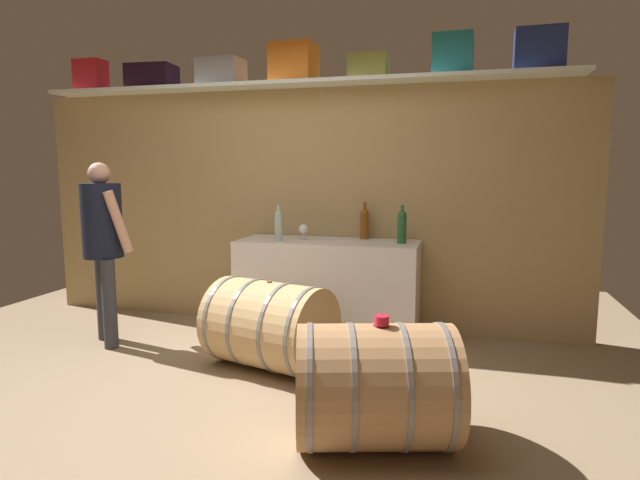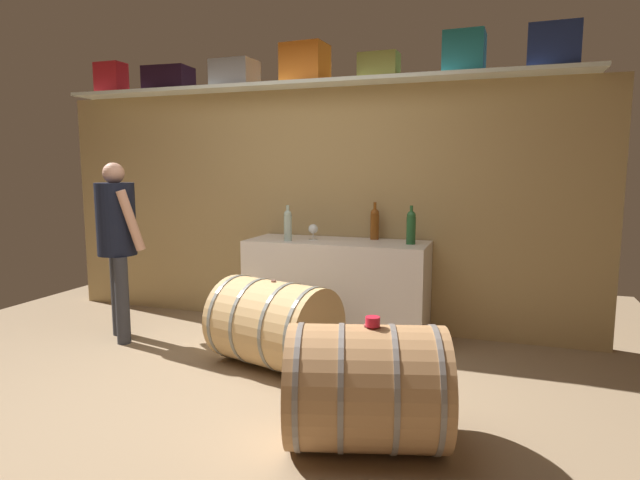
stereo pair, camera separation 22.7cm
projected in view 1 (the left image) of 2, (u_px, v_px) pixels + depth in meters
ground_plane at (231, 386)px, 3.57m from camera, size 6.38×7.29×0.02m
back_wall_panel at (297, 209)px, 4.89m from camera, size 5.18×0.10×2.17m
high_shelf_board at (291, 85)px, 4.60m from camera, size 4.76×0.40×0.03m
toolcase_red at (91, 76)px, 5.10m from camera, size 0.28×0.19×0.30m
toolcase_black at (152, 77)px, 4.94m from camera, size 0.45×0.32×0.22m
toolcase_grey at (221, 72)px, 4.75m from camera, size 0.40×0.30×0.24m
toolcase_orange at (294, 63)px, 4.57m from camera, size 0.40×0.32×0.33m
toolcase_olive at (368, 67)px, 4.41m from camera, size 0.33×0.21×0.21m
toolcase_teal at (453, 55)px, 4.23m from camera, size 0.33×0.29×0.32m
toolcase_navy at (539, 50)px, 4.06m from camera, size 0.38×0.29×0.32m
work_cabinet at (328, 289)px, 4.56m from camera, size 1.55×0.57×0.84m
wine_bottle_amber at (365, 223)px, 4.60m from camera, size 0.08×0.08×0.33m
wine_bottle_green at (402, 226)px, 4.33m from camera, size 0.08×0.08×0.32m
wine_bottle_clear at (279, 225)px, 4.46m from camera, size 0.07×0.07×0.31m
wine_glass at (304, 230)px, 4.54m from camera, size 0.08×0.08×0.14m
wine_barrel_near at (375, 385)px, 2.75m from camera, size 0.96×0.84×0.66m
wine_barrel_far at (270, 325)px, 3.83m from camera, size 0.99×0.84×0.65m
tasting_cup at (382, 320)px, 2.69m from camera, size 0.08×0.08×0.05m
winemaker_pouring at (103, 234)px, 4.30m from camera, size 0.49×0.48×1.51m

